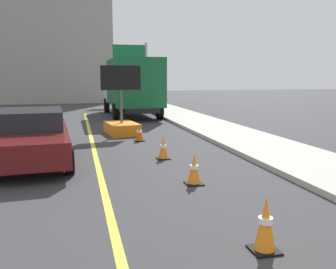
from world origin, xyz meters
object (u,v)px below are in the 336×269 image
at_px(box_truck, 131,86).
at_px(traffic_cone_far_lane, 163,148).
at_px(arrow_board_trailer, 122,122).
at_px(highway_guide_sign, 137,62).
at_px(traffic_cone_curbside, 140,133).
at_px(pickup_car, 31,136).
at_px(traffic_cone_near_sign, 265,224).
at_px(traffic_cone_mid_lane, 194,169).

relative_size(box_truck, traffic_cone_far_lane, 11.22).
bearing_deg(arrow_board_trailer, highway_guide_sign, 78.40).
distance_m(box_truck, highway_guide_sign, 8.88).
xyz_separation_m(traffic_cone_far_lane, traffic_cone_curbside, (-0.16, 2.98, -0.01)).
xyz_separation_m(pickup_car, traffic_cone_near_sign, (3.55, -6.16, -0.33)).
height_order(arrow_board_trailer, traffic_cone_far_lane, arrow_board_trailer).
bearing_deg(traffic_cone_mid_lane, traffic_cone_near_sign, -90.72).
distance_m(arrow_board_trailer, traffic_cone_mid_lane, 7.27).
height_order(box_truck, pickup_car, box_truck).
distance_m(box_truck, pickup_car, 11.59).
relative_size(box_truck, pickup_car, 1.44).
bearing_deg(traffic_cone_mid_lane, traffic_cone_far_lane, 91.83).
bearing_deg(box_truck, arrow_board_trailer, -101.90).
bearing_deg(box_truck, highway_guide_sign, 78.63).
height_order(pickup_car, traffic_cone_mid_lane, pickup_car).
xyz_separation_m(arrow_board_trailer, traffic_cone_far_lane, (0.57, -4.76, -0.17)).
distance_m(arrow_board_trailer, highway_guide_sign, 15.70).
bearing_deg(traffic_cone_mid_lane, traffic_cone_curbside, 92.50).
distance_m(box_truck, traffic_cone_near_sign, 16.93).
xyz_separation_m(pickup_car, traffic_cone_far_lane, (3.51, -0.61, -0.39)).
height_order(arrow_board_trailer, highway_guide_sign, highway_guide_sign).
bearing_deg(box_truck, traffic_cone_near_sign, -92.60).
distance_m(highway_guide_sign, traffic_cone_far_lane, 20.27).
xyz_separation_m(arrow_board_trailer, traffic_cone_near_sign, (0.61, -10.31, -0.11)).
height_order(pickup_car, traffic_cone_near_sign, pickup_car).
distance_m(box_truck, traffic_cone_far_lane, 11.43).
bearing_deg(traffic_cone_near_sign, pickup_car, 119.97).
relative_size(pickup_car, traffic_cone_near_sign, 6.55).
bearing_deg(traffic_cone_near_sign, traffic_cone_far_lane, 90.42).
xyz_separation_m(traffic_cone_mid_lane, traffic_cone_far_lane, (-0.08, 2.48, -0.02)).
relative_size(pickup_car, traffic_cone_curbside, 8.10).
xyz_separation_m(arrow_board_trailer, box_truck, (1.38, 6.55, 1.29)).
relative_size(arrow_board_trailer, box_truck, 0.38).
xyz_separation_m(highway_guide_sign, traffic_cone_near_sign, (-2.49, -25.42, -3.05)).
bearing_deg(arrow_board_trailer, pickup_car, -125.32).
xyz_separation_m(arrow_board_trailer, highway_guide_sign, (3.10, 15.11, 2.94)).
bearing_deg(traffic_cone_near_sign, traffic_cone_mid_lane, 89.28).
height_order(pickup_car, highway_guide_sign, highway_guide_sign).
distance_m(arrow_board_trailer, traffic_cone_far_lane, 4.80).
bearing_deg(traffic_cone_mid_lane, box_truck, 86.98).
xyz_separation_m(box_truck, traffic_cone_near_sign, (-0.77, -16.86, -1.40)).
bearing_deg(traffic_cone_curbside, traffic_cone_near_sign, -88.66).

